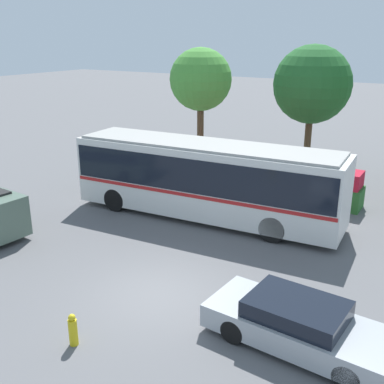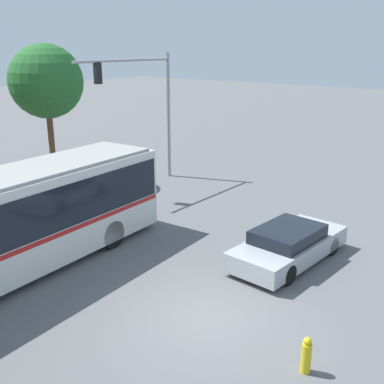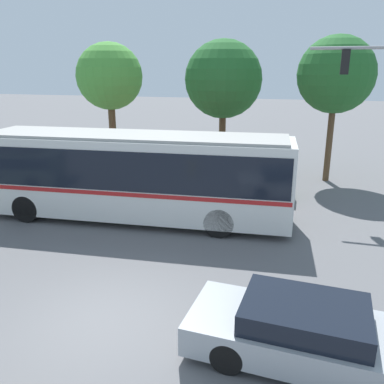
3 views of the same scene
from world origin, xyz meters
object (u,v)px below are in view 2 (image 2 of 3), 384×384
at_px(street_tree_right, 46,82).
at_px(traffic_light_pole, 148,97).
at_px(sedan_foreground, 289,245).
at_px(city_bus, 5,220).
at_px(fire_hydrant, 306,356).

bearing_deg(street_tree_right, traffic_light_pole, -49.99).
bearing_deg(traffic_light_pole, sedan_foreground, 67.77).
distance_m(city_bus, traffic_light_pole, 11.16).
bearing_deg(sedan_foreground, street_tree_right, 90.27).
xyz_separation_m(sedan_foreground, fire_hydrant, (-4.73, -2.84, -0.17)).
relative_size(city_bus, sedan_foreground, 2.41).
relative_size(city_bus, fire_hydrant, 13.25).
bearing_deg(traffic_light_pole, street_tree_right, -49.99).
xyz_separation_m(city_bus, fire_hydrant, (1.42, -9.06, -1.39)).
height_order(street_tree_right, fire_hydrant, street_tree_right).
bearing_deg(fire_hydrant, street_tree_right, 71.14).
relative_size(city_bus, traffic_light_pole, 1.77).
bearing_deg(street_tree_right, fire_hydrant, -108.86).
xyz_separation_m(city_bus, traffic_light_pole, (10.22, 3.73, 2.52)).
xyz_separation_m(sedan_foreground, street_tree_right, (0.92, 13.69, 4.50)).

